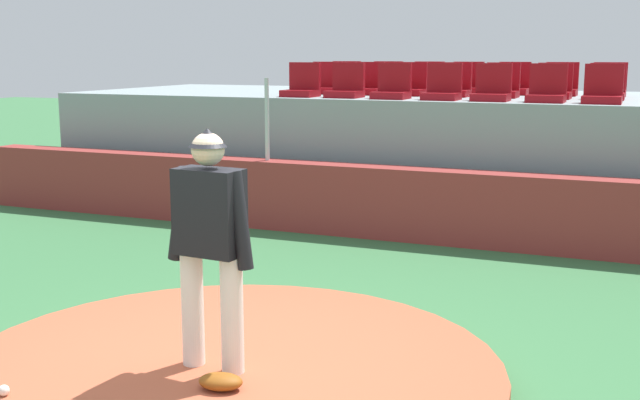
{
  "coord_description": "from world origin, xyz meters",
  "views": [
    {
      "loc": [
        2.71,
        -4.77,
        2.39
      ],
      "look_at": [
        0.0,
        1.77,
        1.09
      ],
      "focal_mm": 44.89,
      "sensor_mm": 36.0,
      "label": 1
    }
  ],
  "objects": [
    {
      "name": "ground_plane",
      "position": [
        0.0,
        0.0,
        0.0
      ],
      "size": [
        60.0,
        60.0,
        0.0
      ],
      "primitive_type": "plane",
      "color": "#356C3E"
    },
    {
      "name": "stadium_chair_17",
      "position": [
        -0.03,
        7.92,
        1.92
      ],
      "size": [
        0.48,
        0.44,
        0.5
      ],
      "rotation": [
        0.0,
        0.0,
        3.14
      ],
      "color": "maroon",
      "rests_on": "bleacher_platform"
    },
    {
      "name": "stadium_chair_16",
      "position": [
        -0.67,
        7.94,
        1.92
      ],
      "size": [
        0.48,
        0.44,
        0.5
      ],
      "rotation": [
        0.0,
        0.0,
        3.14
      ],
      "color": "maroon",
      "rests_on": "bleacher_platform"
    },
    {
      "name": "stadium_chair_2",
      "position": [
        -0.69,
        6.1,
        1.92
      ],
      "size": [
        0.48,
        0.44,
        0.5
      ],
      "rotation": [
        0.0,
        0.0,
        3.14
      ],
      "color": "maroon",
      "rests_on": "bleacher_platform"
    },
    {
      "name": "stadium_chair_20",
      "position": [
        2.1,
        7.94,
        1.92
      ],
      "size": [
        0.48,
        0.44,
        0.5
      ],
      "rotation": [
        0.0,
        0.0,
        3.14
      ],
      "color": "maroon",
      "rests_on": "bleacher_platform"
    },
    {
      "name": "stadium_chair_11",
      "position": [
        0.67,
        7.03,
        1.92
      ],
      "size": [
        0.48,
        0.44,
        0.5
      ],
      "rotation": [
        0.0,
        0.0,
        3.14
      ],
      "color": "maroon",
      "rests_on": "bleacher_platform"
    },
    {
      "name": "fence_post_left",
      "position": [
        -2.15,
        5.06,
        1.5
      ],
      "size": [
        0.06,
        0.06,
        1.13
      ],
      "primitive_type": "cylinder",
      "color": "silver",
      "rests_on": "brick_barrier"
    },
    {
      "name": "stadium_chair_4",
      "position": [
        0.7,
        6.13,
        1.92
      ],
      "size": [
        0.48,
        0.44,
        0.5
      ],
      "rotation": [
        0.0,
        0.0,
        3.14
      ],
      "color": "maroon",
      "rests_on": "bleacher_platform"
    },
    {
      "name": "stadium_chair_15",
      "position": [
        -1.37,
        7.95,
        1.92
      ],
      "size": [
        0.48,
        0.44,
        0.5
      ],
      "rotation": [
        0.0,
        0.0,
        3.14
      ],
      "color": "maroon",
      "rests_on": "bleacher_platform"
    },
    {
      "name": "stadium_chair_12",
      "position": [
        1.41,
        7.02,
        1.92
      ],
      "size": [
        0.48,
        0.44,
        0.5
      ],
      "rotation": [
        0.0,
        0.0,
        3.14
      ],
      "color": "maroon",
      "rests_on": "bleacher_platform"
    },
    {
      "name": "stadium_chair_10",
      "position": [
        -0.03,
        7.01,
        1.92
      ],
      "size": [
        0.48,
        0.44,
        0.5
      ],
      "rotation": [
        0.0,
        0.0,
        3.14
      ],
      "color": "maroon",
      "rests_on": "bleacher_platform"
    },
    {
      "name": "stadium_chair_13",
      "position": [
        2.11,
        7.03,
        1.92
      ],
      "size": [
        0.48,
        0.44,
        0.5
      ],
      "rotation": [
        0.0,
        0.0,
        3.14
      ],
      "color": "maroon",
      "rests_on": "bleacher_platform"
    },
    {
      "name": "pitcher",
      "position": [
        -0.05,
        -0.09,
        1.18
      ],
      "size": [
        0.71,
        0.29,
        1.71
      ],
      "rotation": [
        0.0,
        0.0,
        -0.08
      ],
      "color": "white",
      "rests_on": "pitchers_mound"
    },
    {
      "name": "stadium_chair_8",
      "position": [
        -1.39,
        7.05,
        1.92
      ],
      "size": [
        0.48,
        0.44,
        0.5
      ],
      "rotation": [
        0.0,
        0.0,
        3.14
      ],
      "color": "maroon",
      "rests_on": "bleacher_platform"
    },
    {
      "name": "stadium_chair_14",
      "position": [
        -2.09,
        7.9,
        1.92
      ],
      "size": [
        0.48,
        0.44,
        0.5
      ],
      "rotation": [
        0.0,
        0.0,
        3.14
      ],
      "color": "maroon",
      "rests_on": "bleacher_platform"
    },
    {
      "name": "stadium_chair_19",
      "position": [
        1.41,
        7.92,
        1.92
      ],
      "size": [
        0.48,
        0.44,
        0.5
      ],
      "rotation": [
        0.0,
        0.0,
        3.14
      ],
      "color": "maroon",
      "rests_on": "bleacher_platform"
    },
    {
      "name": "bleacher_platform",
      "position": [
        0.0,
        7.62,
        0.88
      ],
      "size": [
        12.34,
        4.03,
        1.76
      ],
      "primitive_type": "cube",
      "color": "gray",
      "rests_on": "ground_plane"
    },
    {
      "name": "stadium_chair_7",
      "position": [
        -2.09,
        7.04,
        1.92
      ],
      "size": [
        0.48,
        0.44,
        0.5
      ],
      "rotation": [
        0.0,
        0.0,
        3.14
      ],
      "color": "maroon",
      "rests_on": "bleacher_platform"
    },
    {
      "name": "stadium_chair_0",
      "position": [
        -2.09,
        6.13,
        1.92
      ],
      "size": [
        0.48,
        0.44,
        0.5
      ],
      "rotation": [
        0.0,
        0.0,
        3.14
      ],
      "color": "maroon",
      "rests_on": "bleacher_platform"
    },
    {
      "name": "stadium_chair_3",
      "position": [
        0.03,
        6.12,
        1.92
      ],
      "size": [
        0.48,
        0.44,
        0.5
      ],
      "rotation": [
        0.0,
        0.0,
        3.14
      ],
      "color": "maroon",
      "rests_on": "bleacher_platform"
    },
    {
      "name": "fielding_glove",
      "position": [
        0.19,
        -0.4,
        0.25
      ],
      "size": [
        0.33,
        0.26,
        0.11
      ],
      "primitive_type": "ellipsoid",
      "rotation": [
        0.0,
        0.0,
        3.35
      ],
      "color": "#8D4914",
      "rests_on": "pitchers_mound"
    },
    {
      "name": "stadium_chair_6",
      "position": [
        2.11,
        6.11,
        1.92
      ],
      "size": [
        0.48,
        0.44,
        0.5
      ],
      "rotation": [
        0.0,
        0.0,
        3.14
      ],
      "color": "maroon",
      "rests_on": "bleacher_platform"
    },
    {
      "name": "stadium_chair_1",
      "position": [
        -1.41,
        6.15,
        1.92
      ],
      "size": [
        0.48,
        0.44,
        0.5
      ],
      "rotation": [
        0.0,
        0.0,
        3.14
      ],
      "color": "maroon",
      "rests_on": "bleacher_platform"
    },
    {
      "name": "pitchers_mound",
      "position": [
        0.0,
        0.0,
        0.1
      ],
      "size": [
        4.01,
        4.01,
        0.19
      ],
      "primitive_type": "cylinder",
      "color": "#AF5336",
      "rests_on": "ground_plane"
    },
    {
      "name": "baseball",
      "position": [
        -1.07,
        -1.03,
        0.23
      ],
      "size": [
        0.07,
        0.07,
        0.07
      ],
      "primitive_type": "sphere",
      "color": "white",
      "rests_on": "pitchers_mound"
    },
    {
      "name": "brick_barrier",
      "position": [
        0.0,
        5.06,
        0.47
      ],
      "size": [
        13.66,
        0.4,
        0.94
      ],
      "primitive_type": "cube",
      "color": "maroon",
      "rests_on": "ground_plane"
    },
    {
      "name": "stadium_chair_9",
      "position": [
        -0.71,
        7.05,
        1.92
      ],
      "size": [
        0.48,
        0.44,
        0.5
      ],
      "rotation": [
        0.0,
        0.0,
        3.14
      ],
      "color": "maroon",
      "rests_on": "bleacher_platform"
    },
    {
      "name": "stadium_chair_18",
      "position": [
        0.7,
        7.92,
        1.92
      ],
      "size": [
        0.48,
        0.44,
        0.5
      ],
      "rotation": [
        0.0,
        0.0,
        3.14
      ],
      "color": "maroon",
      "rests_on": "bleacher_platform"
    },
    {
      "name": "stadium_chair_5",
      "position": [
        1.42,
        6.12,
        1.92
      ],
      "size": [
        0.48,
        0.44,
        0.5
      ],
      "rotation": [
        0.0,
        0.0,
        3.14
      ],
      "color": "maroon",
      "rests_on": "bleacher_platform"
    }
  ]
}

